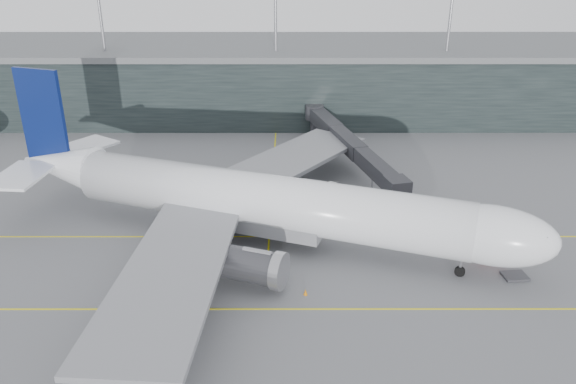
{
  "coord_description": "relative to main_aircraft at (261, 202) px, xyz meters",
  "views": [
    {
      "loc": [
        7.41,
        -68.76,
        34.74
      ],
      "look_at": [
        7.46,
        -4.0,
        6.37
      ],
      "focal_mm": 35.0,
      "sensor_mm": 36.0,
      "label": 1
    }
  ],
  "objects": [
    {
      "name": "ground",
      "position": [
        -4.11,
        5.2,
        -5.61
      ],
      "size": [
        320.0,
        320.0,
        0.0
      ],
      "primitive_type": "plane",
      "color": "slate",
      "rests_on": "ground"
    },
    {
      "name": "taxiline_a",
      "position": [
        -4.11,
        1.2,
        -5.6
      ],
      "size": [
        160.0,
        0.25,
        0.02
      ],
      "primitive_type": "cube",
      "color": "yellow",
      "rests_on": "ground"
    },
    {
      "name": "taxiline_b",
      "position": [
        -4.11,
        -14.8,
        -5.6
      ],
      "size": [
        160.0,
        0.25,
        0.02
      ],
      "primitive_type": "cube",
      "color": "yellow",
      "rests_on": "ground"
    },
    {
      "name": "taxiline_lead_main",
      "position": [
        0.89,
        25.2,
        -5.6
      ],
      "size": [
        0.25,
        60.0,
        0.02
      ],
      "primitive_type": "cube",
      "color": "yellow",
      "rests_on": "ground"
    },
    {
      "name": "terminal",
      "position": [
        -4.11,
        63.2,
        2.01
      ],
      "size": [
        240.0,
        36.0,
        29.0
      ],
      "color": "black",
      "rests_on": "ground"
    },
    {
      "name": "main_aircraft",
      "position": [
        0.0,
        0.0,
        0.0
      ],
      "size": [
        68.99,
        63.65,
        19.98
      ],
      "rotation": [
        0.0,
        0.0,
        -0.35
      ],
      "color": "white",
      "rests_on": "ground"
    },
    {
      "name": "jet_bridge",
      "position": [
        14.39,
        28.05,
        -1.08
      ],
      "size": [
        12.5,
        42.9,
        6.05
      ],
      "rotation": [
        0.0,
        0.0,
        0.25
      ],
      "color": "#2A2A2F",
      "rests_on": "ground"
    },
    {
      "name": "gse_cart",
      "position": [
        27.24,
        -4.6,
        -4.73
      ],
      "size": [
        2.35,
        1.53,
        1.58
      ],
      "rotation": [
        0.0,
        0.0,
        -0.02
      ],
      "color": "#B80E0D",
      "rests_on": "ground"
    },
    {
      "name": "baggage_dolly",
      "position": [
        29.35,
        -8.62,
        -5.44
      ],
      "size": [
        2.94,
        2.46,
        0.27
      ],
      "primitive_type": "cube",
      "rotation": [
        0.0,
        0.0,
        0.11
      ],
      "color": "#37373C",
      "rests_on": "ground"
    },
    {
      "name": "uld_a",
      "position": [
        -9.09,
        14.87,
        -4.52
      ],
      "size": [
        2.57,
        2.21,
        2.07
      ],
      "rotation": [
        0.0,
        0.0,
        0.19
      ],
      "color": "#36373B",
      "rests_on": "ground"
    },
    {
      "name": "uld_b",
      "position": [
        -7.1,
        17.42,
        -4.57
      ],
      "size": [
        2.37,
        1.99,
        1.97
      ],
      "rotation": [
        0.0,
        0.0,
        0.12
      ],
      "color": "#36373B",
      "rests_on": "ground"
    },
    {
      "name": "uld_c",
      "position": [
        -4.53,
        15.32,
        -4.51
      ],
      "size": [
        2.5,
        2.11,
        2.09
      ],
      "rotation": [
        0.0,
        0.0,
        0.13
      ],
      "color": "#36373B",
      "rests_on": "ground"
    },
    {
      "name": "cone_nose",
      "position": [
        28.22,
        0.75,
        -5.29
      ],
      "size": [
        0.4,
        0.4,
        0.63
      ],
      "primitive_type": "cone",
      "color": "orange",
      "rests_on": "ground"
    },
    {
      "name": "cone_wing_stbd",
      "position": [
        5.24,
        -12.18,
        -5.25
      ],
      "size": [
        0.45,
        0.45,
        0.71
      ],
      "primitive_type": "cone",
      "color": "orange",
      "rests_on": "ground"
    },
    {
      "name": "cone_wing_port",
      "position": [
        4.56,
        14.63,
        -5.3
      ],
      "size": [
        0.39,
        0.39,
        0.62
      ],
      "primitive_type": "cone",
      "color": "red",
      "rests_on": "ground"
    },
    {
      "name": "cone_tail",
      "position": [
        -11.56,
        -4.83,
        -5.24
      ],
      "size": [
        0.46,
        0.46,
        0.74
      ],
      "primitive_type": "cone",
      "color": "#F83D0D",
      "rests_on": "ground"
    }
  ]
}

